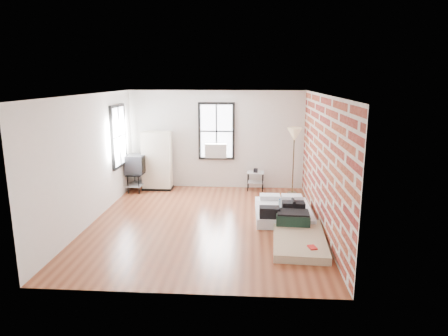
# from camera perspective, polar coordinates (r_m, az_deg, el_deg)

# --- Properties ---
(ground) EXTENTS (6.00, 6.00, 0.00)m
(ground) POSITION_cam_1_polar(r_m,az_deg,el_deg) (8.94, -2.70, -7.79)
(ground) COLOR brown
(ground) RESTS_ON ground
(room_shell) EXTENTS (5.02, 6.02, 2.80)m
(room_shell) POSITION_cam_1_polar(r_m,az_deg,el_deg) (8.82, -1.06, 3.63)
(room_shell) COLOR silver
(room_shell) RESTS_ON ground
(mattress_main) EXTENTS (1.27, 1.71, 0.55)m
(mattress_main) POSITION_cam_1_polar(r_m,az_deg,el_deg) (9.31, 8.42, -6.10)
(mattress_main) COLOR white
(mattress_main) RESTS_ON ground
(mattress_bare) EXTENTS (1.09, 1.92, 0.40)m
(mattress_bare) POSITION_cam_1_polar(r_m,az_deg,el_deg) (8.12, 10.47, -9.24)
(mattress_bare) COLOR beige
(mattress_bare) RESTS_ON ground
(wardrobe) EXTENTS (0.84, 0.48, 1.66)m
(wardrobe) POSITION_cam_1_polar(r_m,az_deg,el_deg) (11.51, -9.53, 1.01)
(wardrobe) COLOR black
(wardrobe) RESTS_ON ground
(side_table) EXTENTS (0.50, 0.41, 0.62)m
(side_table) POSITION_cam_1_polar(r_m,az_deg,el_deg) (11.36, 4.53, -1.14)
(side_table) COLOR black
(side_table) RESTS_ON ground
(floor_lamp) EXTENTS (0.39, 0.39, 1.83)m
(floor_lamp) POSITION_cam_1_polar(r_m,az_deg,el_deg) (10.93, 10.01, 4.36)
(floor_lamp) COLOR #322510
(floor_lamp) RESTS_ON ground
(tv_stand) EXTENTS (0.54, 0.75, 1.04)m
(tv_stand) POSITION_cam_1_polar(r_m,az_deg,el_deg) (11.43, -12.44, 0.39)
(tv_stand) COLOR black
(tv_stand) RESTS_ON ground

